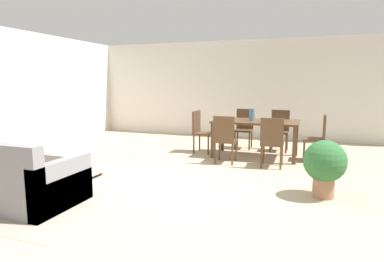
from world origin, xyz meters
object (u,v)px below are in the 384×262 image
at_px(dining_table, 256,125).
at_px(vase_centerpiece, 252,114).
at_px(dining_chair_head_east, 319,135).
at_px(dining_chair_far_right, 280,128).
at_px(dining_chair_head_west, 200,129).
at_px(dining_chair_near_right, 272,140).
at_px(dining_chair_far_left, 244,126).
at_px(couch, 0,180).
at_px(ottoman_table, 66,162).
at_px(potted_plant, 325,164).
at_px(dining_chair_near_left, 225,137).

height_order(dining_table, vase_centerpiece, vase_centerpiece).
bearing_deg(dining_chair_head_east, dining_chair_far_right, 135.18).
bearing_deg(dining_table, dining_chair_head_west, 178.24).
relative_size(dining_chair_near_right, dining_chair_far_left, 1.00).
bearing_deg(dining_chair_head_west, dining_chair_far_right, 25.83).
distance_m(dining_table, dining_chair_head_east, 1.24).
distance_m(dining_table, dining_chair_far_left, 0.95).
xyz_separation_m(couch, dining_chair_head_west, (1.48, 3.78, 0.23)).
relative_size(ottoman_table, dining_chair_far_right, 1.29).
xyz_separation_m(dining_chair_far_left, vase_centerpiece, (0.31, -0.86, 0.37)).
bearing_deg(potted_plant, dining_chair_far_left, 118.93).
relative_size(dining_chair_far_right, dining_chair_head_east, 1.00).
bearing_deg(potted_plant, couch, -158.06).
bearing_deg(couch, dining_chair_far_left, 63.43).
height_order(ottoman_table, potted_plant, potted_plant).
height_order(dining_table, dining_chair_far_right, dining_chair_far_right).
height_order(dining_chair_head_west, potted_plant, dining_chair_head_west).
distance_m(dining_chair_near_left, vase_centerpiece, 0.94).
xyz_separation_m(dining_chair_far_left, potted_plant, (1.66, -3.00, -0.06)).
height_order(ottoman_table, dining_table, dining_table).
bearing_deg(dining_chair_head_west, dining_chair_far_left, 44.88).
bearing_deg(dining_chair_far_left, dining_table, -65.11).
xyz_separation_m(dining_chair_near_left, dining_chair_head_west, (-0.76, 0.83, 0.00)).
xyz_separation_m(couch, dining_chair_near_right, (3.12, 2.93, 0.23)).
bearing_deg(dining_chair_far_left, dining_chair_near_left, -91.92).
bearing_deg(dining_chair_head_west, vase_centerpiece, -2.32).
distance_m(couch, dining_chair_head_west, 4.06).
distance_m(dining_chair_near_left, potted_plant, 2.19).
relative_size(vase_centerpiece, potted_plant, 0.32).
bearing_deg(dining_chair_near_right, dining_chair_near_left, 178.63).
distance_m(couch, dining_chair_far_left, 5.14).
bearing_deg(couch, ottoman_table, 92.25).
bearing_deg(dining_chair_far_left, dining_chair_head_east, -26.93).
relative_size(couch, vase_centerpiece, 8.11).
distance_m(dining_chair_far_right, dining_chair_head_east, 1.14).
relative_size(dining_chair_far_left, vase_centerpiece, 3.65).
bearing_deg(dining_chair_head_west, dining_chair_near_left, -47.24).
height_order(dining_table, dining_chair_head_west, dining_chair_head_west).
height_order(ottoman_table, dining_chair_near_right, dining_chair_near_right).
height_order(dining_chair_near_left, dining_chair_head_west, same).
bearing_deg(dining_chair_head_east, vase_centerpiece, -178.37).
bearing_deg(dining_chair_head_east, dining_table, -178.66).
distance_m(dining_chair_near_left, dining_chair_far_right, 1.84).
bearing_deg(dining_chair_near_right, dining_table, 117.78).
height_order(dining_table, dining_chair_near_left, dining_chair_near_left).
height_order(dining_chair_far_right, dining_chair_head_west, same).
height_order(couch, dining_chair_head_west, dining_chair_head_west).
bearing_deg(couch, dining_chair_near_right, 43.18).
relative_size(dining_chair_far_left, potted_plant, 1.18).
relative_size(couch, dining_table, 1.19).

